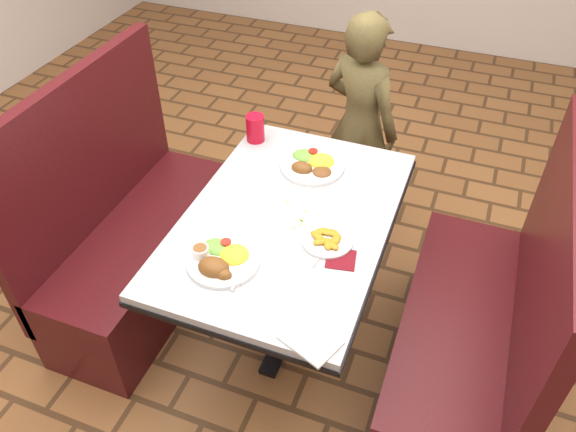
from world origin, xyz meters
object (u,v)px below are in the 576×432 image
object	(u,v)px
red_tumbler	(255,128)
plantain_plate	(327,239)
booth_bench_left	(136,242)
diner_person	(360,126)
dining_table	(288,233)
far_dinner_plate	(313,162)
booth_bench_right	(468,337)
near_dinner_plate	(221,257)

from	to	relation	value
red_tumbler	plantain_plate	bearing A→B (deg)	-45.71
booth_bench_left	diner_person	xyz separation A→B (m)	(0.85, 0.95, 0.29)
dining_table	booth_bench_left	xyz separation A→B (m)	(-0.80, 0.00, -0.32)
diner_person	far_dinner_plate	world-z (taller)	diner_person
booth_bench_right	far_dinner_plate	xyz separation A→B (m)	(-0.81, 0.35, 0.45)
booth_bench_right	plantain_plate	xyz separation A→B (m)	(-0.61, -0.09, 0.43)
booth_bench_left	plantain_plate	xyz separation A→B (m)	(0.99, -0.09, 0.43)
dining_table	plantain_plate	bearing A→B (deg)	-23.93
booth_bench_right	diner_person	bearing A→B (deg)	128.09
far_dinner_plate	plantain_plate	xyz separation A→B (m)	(0.21, -0.44, -0.01)
booth_bench_right	red_tumbler	size ratio (longest dim) A/B	9.28
dining_table	red_tumbler	size ratio (longest dim) A/B	9.37
diner_person	booth_bench_left	bearing A→B (deg)	70.98
dining_table	red_tumbler	world-z (taller)	red_tumbler
booth_bench_right	diner_person	distance (m)	1.25
booth_bench_right	far_dinner_plate	distance (m)	0.99
near_dinner_plate	plantain_plate	size ratio (longest dim) A/B	1.36
diner_person	red_tumbler	bearing A→B (deg)	74.39
near_dinner_plate	far_dinner_plate	size ratio (longest dim) A/B	0.95
booth_bench_left	booth_bench_right	distance (m)	1.60
near_dinner_plate	plantain_plate	xyz separation A→B (m)	(0.33, 0.25, -0.02)
booth_bench_left	near_dinner_plate	distance (m)	0.87
dining_table	booth_bench_left	distance (m)	0.86
dining_table	diner_person	world-z (taller)	diner_person
diner_person	far_dinner_plate	xyz separation A→B (m)	(-0.07, -0.60, 0.15)
dining_table	diner_person	size ratio (longest dim) A/B	0.97
near_dinner_plate	red_tumbler	distance (m)	0.82
booth_bench_left	diner_person	bearing A→B (deg)	48.38
near_dinner_plate	booth_bench_right	bearing A→B (deg)	19.50
red_tumbler	diner_person	bearing A→B (deg)	51.78
dining_table	near_dinner_plate	world-z (taller)	near_dinner_plate
near_dinner_plate	red_tumbler	xyz separation A→B (m)	(-0.20, 0.79, 0.04)
far_dinner_plate	plantain_plate	distance (m)	0.48
dining_table	plantain_plate	size ratio (longest dim) A/B	6.12
near_dinner_plate	far_dinner_plate	distance (m)	0.69
booth_bench_left	plantain_plate	size ratio (longest dim) A/B	6.06
booth_bench_right	diner_person	xyz separation A→B (m)	(-0.75, 0.95, 0.29)
dining_table	booth_bench_left	bearing A→B (deg)	180.00
diner_person	dining_table	bearing A→B (deg)	109.61
diner_person	far_dinner_plate	bearing A→B (deg)	106.44
dining_table	booth_bench_right	xyz separation A→B (m)	(0.80, 0.00, -0.32)
dining_table	diner_person	xyz separation A→B (m)	(0.05, 0.95, -0.03)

